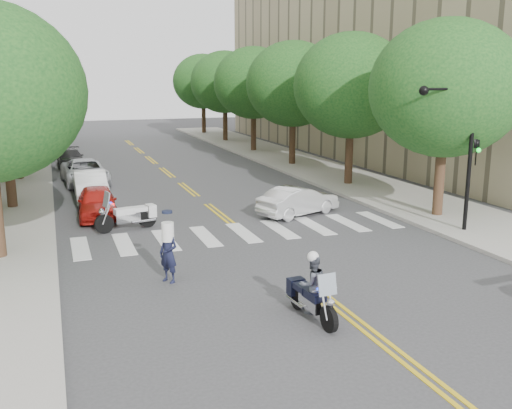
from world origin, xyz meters
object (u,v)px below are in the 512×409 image
officer_standing (169,254)px  convertible (298,201)px  motorcycle_police (311,289)px  motorcycle_parked (131,215)px

officer_standing → convertible: bearing=97.0°
motorcycle_police → officer_standing: size_ratio=1.25×
motorcycle_police → officer_standing: 4.81m
motorcycle_police → convertible: motorcycle_police is taller
motorcycle_parked → convertible: size_ratio=0.64×
officer_standing → motorcycle_police: bearing=1.4°
motorcycle_parked → convertible: (7.34, -0.04, 0.08)m
motorcycle_police → officer_standing: (-2.87, 3.86, 0.08)m
motorcycle_police → convertible: 11.18m
motorcycle_parked → officer_standing: size_ratio=1.43×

